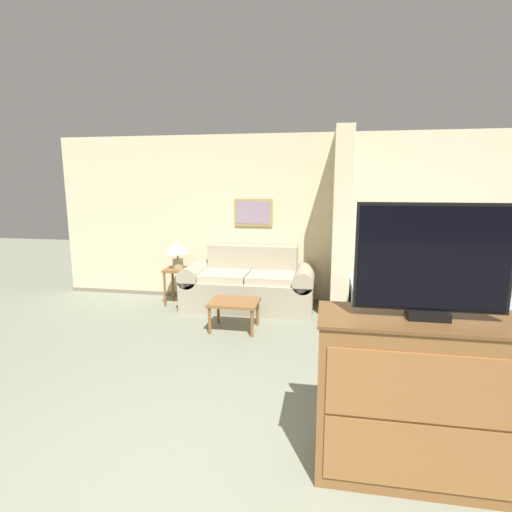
% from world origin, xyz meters
% --- Properties ---
extents(wall_back, '(6.99, 0.16, 2.60)m').
position_xyz_m(wall_back, '(-0.00, 4.43, 1.29)').
color(wall_back, beige).
rests_on(wall_back, ground_plane).
extents(wall_partition_pillar, '(0.24, 0.89, 2.60)m').
position_xyz_m(wall_partition_pillar, '(1.06, 3.92, 1.30)').
color(wall_partition_pillar, beige).
rests_on(wall_partition_pillar, ground_plane).
extents(couch, '(1.96, 0.84, 0.91)m').
position_xyz_m(couch, '(-0.26, 3.94, 0.34)').
color(couch, tan).
rests_on(couch, ground_plane).
extents(coffee_table, '(0.62, 0.49, 0.38)m').
position_xyz_m(coffee_table, '(-0.27, 3.01, 0.33)').
color(coffee_table, brown).
rests_on(coffee_table, ground_plane).
extents(side_table, '(0.38, 0.38, 0.57)m').
position_xyz_m(side_table, '(-1.37, 3.94, 0.45)').
color(side_table, brown).
rests_on(side_table, ground_plane).
extents(table_lamp, '(0.36, 0.36, 0.43)m').
position_xyz_m(table_lamp, '(-1.37, 3.94, 0.87)').
color(table_lamp, tan).
rests_on(table_lamp, side_table).
extents(tv_dresser, '(1.31, 0.52, 1.06)m').
position_xyz_m(tv_dresser, '(1.48, 0.69, 0.53)').
color(tv_dresser, brown).
rests_on(tv_dresser, ground_plane).
extents(tv, '(0.89, 0.16, 0.70)m').
position_xyz_m(tv, '(1.48, 0.69, 1.41)').
color(tv, black).
rests_on(tv, tv_dresser).
extents(bed, '(1.87, 2.14, 0.54)m').
position_xyz_m(bed, '(2.13, 3.26, 0.27)').
color(bed, brown).
rests_on(bed, ground_plane).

